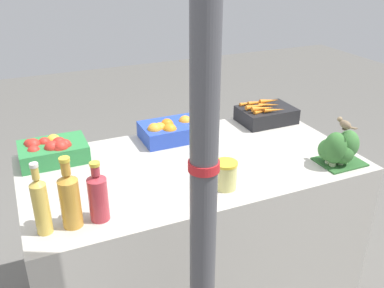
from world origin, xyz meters
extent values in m
cube|color=#B7B2A8|center=(0.00, 0.00, 0.42)|extent=(1.66, 0.89, 0.85)
cylinder|color=#4C4C51|center=(-0.28, -0.72, 1.13)|extent=(0.09, 0.09, 2.26)
cylinder|color=red|center=(-0.28, -0.72, 1.24)|extent=(0.10, 0.10, 0.03)
cube|color=#2D8442|center=(-0.63, 0.30, 0.89)|extent=(0.33, 0.23, 0.09)
sphere|color=red|center=(-0.73, 0.35, 0.93)|extent=(0.06, 0.06, 0.06)
sphere|color=red|center=(-0.66, 0.34, 0.93)|extent=(0.06, 0.06, 0.06)
sphere|color=red|center=(-0.63, 0.26, 0.93)|extent=(0.08, 0.08, 0.08)
sphere|color=gold|center=(-0.62, 0.36, 0.93)|extent=(0.07, 0.07, 0.07)
sphere|color=red|center=(-0.59, 0.31, 0.93)|extent=(0.07, 0.07, 0.07)
sphere|color=red|center=(-0.72, 0.33, 0.93)|extent=(0.08, 0.08, 0.08)
sphere|color=red|center=(-0.59, 0.24, 0.94)|extent=(0.07, 0.07, 0.07)
sphere|color=red|center=(-0.57, 0.26, 0.94)|extent=(0.07, 0.07, 0.07)
sphere|color=red|center=(-0.72, 0.27, 0.92)|extent=(0.07, 0.07, 0.07)
sphere|color=red|center=(-0.60, 0.24, 0.93)|extent=(0.07, 0.07, 0.07)
sphere|color=red|center=(-0.59, 0.25, 0.93)|extent=(0.08, 0.08, 0.08)
cube|color=#2847B7|center=(0.01, 0.30, 0.89)|extent=(0.33, 0.23, 0.09)
sphere|color=orange|center=(-0.03, 0.24, 0.93)|extent=(0.08, 0.08, 0.08)
sphere|color=orange|center=(-0.02, 0.30, 0.94)|extent=(0.07, 0.07, 0.07)
sphere|color=orange|center=(0.10, 0.32, 0.93)|extent=(0.08, 0.08, 0.08)
sphere|color=orange|center=(-0.10, 0.27, 0.93)|extent=(0.08, 0.08, 0.08)
sphere|color=orange|center=(-0.07, 0.28, 0.93)|extent=(0.07, 0.07, 0.07)
cube|color=black|center=(0.63, 0.30, 0.89)|extent=(0.33, 0.23, 0.09)
cone|color=orange|center=(0.56, 0.25, 0.96)|extent=(0.14, 0.05, 0.03)
cone|color=orange|center=(0.63, 0.22, 0.95)|extent=(0.13, 0.05, 0.02)
cone|color=orange|center=(0.56, 0.40, 0.95)|extent=(0.12, 0.02, 0.02)
cone|color=orange|center=(0.67, 0.34, 0.96)|extent=(0.13, 0.04, 0.03)
cone|color=orange|center=(0.56, 0.31, 0.96)|extent=(0.15, 0.03, 0.03)
cone|color=orange|center=(0.60, 0.36, 0.96)|extent=(0.13, 0.03, 0.03)
cone|color=orange|center=(0.57, 0.25, 0.94)|extent=(0.14, 0.05, 0.02)
cone|color=orange|center=(0.65, 0.31, 0.95)|extent=(0.13, 0.07, 0.02)
cube|color=#2D602D|center=(0.67, -0.30, 0.85)|extent=(0.22, 0.18, 0.01)
ellipsoid|color=#387033|center=(0.61, -0.33, 0.95)|extent=(0.11, 0.11, 0.16)
cylinder|color=#B2C693|center=(0.61, -0.33, 0.87)|extent=(0.03, 0.03, 0.02)
ellipsoid|color=#387033|center=(0.61, -0.30, 0.93)|extent=(0.12, 0.12, 0.11)
cylinder|color=#B2C693|center=(0.61, -0.30, 0.87)|extent=(0.03, 0.03, 0.02)
ellipsoid|color=#387033|center=(0.66, -0.33, 0.92)|extent=(0.12, 0.12, 0.11)
cylinder|color=#B2C693|center=(0.66, -0.33, 0.87)|extent=(0.03, 0.03, 0.02)
ellipsoid|color=#427F3D|center=(0.69, -0.32, 0.95)|extent=(0.11, 0.11, 0.14)
cylinder|color=#B2C693|center=(0.69, -0.32, 0.87)|extent=(0.03, 0.03, 0.02)
cylinder|color=gold|center=(-0.74, -0.30, 0.95)|extent=(0.06, 0.06, 0.21)
cone|color=gold|center=(-0.74, -0.30, 1.07)|extent=(0.06, 0.06, 0.02)
cylinder|color=gold|center=(-0.74, -0.30, 1.10)|extent=(0.03, 0.03, 0.05)
cylinder|color=silver|center=(-0.74, -0.30, 1.14)|extent=(0.03, 0.03, 0.01)
cylinder|color=gold|center=(-0.64, -0.30, 0.95)|extent=(0.08, 0.08, 0.20)
cone|color=gold|center=(-0.64, -0.30, 1.06)|extent=(0.08, 0.08, 0.03)
cylinder|color=gold|center=(-0.64, -0.30, 1.10)|extent=(0.04, 0.04, 0.05)
cylinder|color=gold|center=(-0.64, -0.30, 1.14)|extent=(0.04, 0.04, 0.01)
cylinder|color=#B2333D|center=(-0.53, -0.30, 0.94)|extent=(0.08, 0.08, 0.18)
cone|color=#B2333D|center=(-0.53, -0.30, 1.04)|extent=(0.08, 0.08, 0.02)
cylinder|color=#B2333D|center=(-0.53, -0.30, 1.07)|extent=(0.03, 0.03, 0.04)
cylinder|color=gold|center=(-0.53, -0.30, 1.09)|extent=(0.04, 0.04, 0.01)
cylinder|color=#D1CC75|center=(0.04, -0.28, 0.91)|extent=(0.10, 0.10, 0.12)
cylinder|color=gold|center=(0.04, -0.28, 0.97)|extent=(0.10, 0.10, 0.01)
cube|color=#4C3D2D|center=(0.66, -0.31, 1.03)|extent=(0.02, 0.02, 0.01)
ellipsoid|color=#7A664C|center=(0.66, -0.31, 1.06)|extent=(0.04, 0.07, 0.04)
sphere|color=#897556|center=(0.67, -0.27, 1.07)|extent=(0.03, 0.03, 0.03)
cone|color=#4C3D28|center=(0.67, -0.26, 1.07)|extent=(0.01, 0.01, 0.01)
cube|color=#7A664C|center=(0.66, -0.36, 1.06)|extent=(0.02, 0.04, 0.01)
camera|label=1|loc=(-0.77, -1.74, 1.85)|focal=40.00mm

